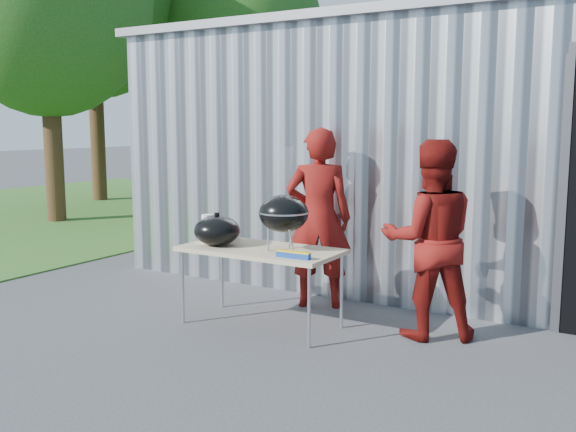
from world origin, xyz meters
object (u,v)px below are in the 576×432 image
Objects in this scene: person_cook at (319,218)px; person_bystander at (430,240)px; folding_table at (261,252)px; kettle_grill at (284,205)px.

person_bystander is at bearing 139.27° from person_cook.
person_bystander is (1.46, 0.50, 0.17)m from folding_table.
folding_table is 0.85× the size of person_bystander.
person_cook is (-0.10, 0.87, -0.23)m from kettle_grill.
person_cook reaches higher than kettle_grill.
person_cook is at bearing 80.40° from folding_table.
person_bystander is (1.21, 0.50, -0.28)m from kettle_grill.
person_cook reaches higher than person_bystander.
folding_table is 1.59× the size of kettle_grill.
kettle_grill is (0.24, 0.01, 0.46)m from folding_table.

